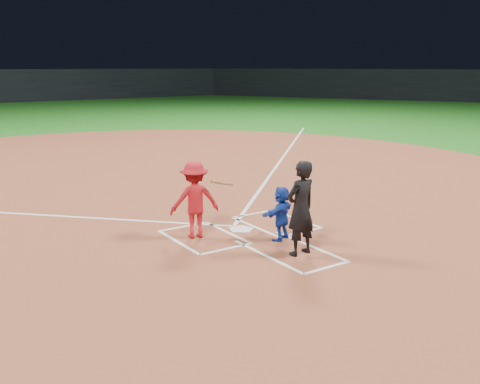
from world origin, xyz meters
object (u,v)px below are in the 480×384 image
catcher (281,213)px  umpire (301,208)px  batter_at_plate (195,200)px  home_plate (241,229)px

catcher → umpire: size_ratio=0.62×
umpire → batter_at_plate: 2.39m
catcher → batter_at_plate: 1.85m
umpire → batter_at_plate: bearing=-66.7°
catcher → umpire: umpire is taller
home_plate → umpire: size_ratio=0.32×
umpire → home_plate: bearing=-94.2°
home_plate → batter_at_plate: batter_at_plate is taller
home_plate → batter_at_plate: 1.38m
home_plate → catcher: size_ratio=0.52×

